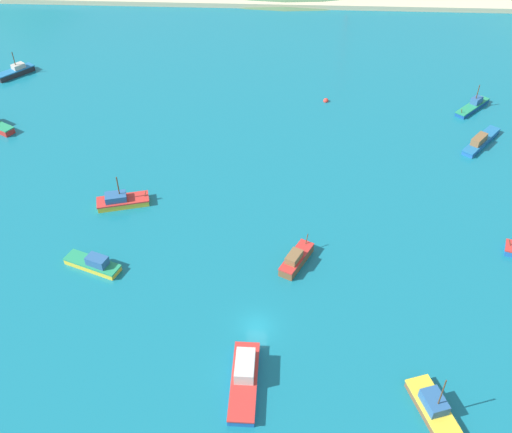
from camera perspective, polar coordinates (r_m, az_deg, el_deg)
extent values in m
cube|color=#146B7F|center=(95.35, 0.99, 3.31)|extent=(260.00, 280.00, 0.50)
cube|color=#1E5BA8|center=(111.53, 21.01, 6.79)|extent=(8.35, 9.84, 0.73)
cube|color=#1E669E|center=(111.30, 21.06, 6.99)|extent=(8.52, 10.04, 0.20)
cube|color=brown|center=(109.81, 20.85, 7.02)|extent=(3.45, 3.81, 1.21)
cube|color=gold|center=(92.49, -12.77, 1.37)|extent=(8.18, 4.77, 0.85)
cube|color=red|center=(92.18, -12.82, 1.62)|extent=(8.34, 4.86, 0.20)
cube|color=#28568C|center=(91.85, -13.47, 1.85)|extent=(3.63, 2.87, 1.05)
cylinder|color=#4C3823|center=(91.78, -10.72, 2.18)|extent=(0.53, 0.26, 1.16)
cylinder|color=#4C3823|center=(90.58, -13.26, 2.94)|extent=(0.20, 0.20, 3.12)
cube|color=#1E5BA8|center=(67.95, -1.15, -15.86)|extent=(2.93, 10.20, 0.85)
cube|color=red|center=(67.51, -1.16, -15.61)|extent=(2.99, 10.40, 0.20)
cube|color=beige|center=(67.52, -1.08, -14.30)|extent=(2.17, 3.99, 1.56)
cube|color=#232328|center=(136.98, -22.33, 12.77)|extent=(6.76, 7.51, 1.06)
cube|color=#1E669E|center=(136.72, -22.39, 13.00)|extent=(6.90, 7.66, 0.20)
cube|color=#B2ADA3|center=(136.85, -22.10, 13.38)|extent=(2.89, 2.99, 0.94)
cylinder|color=#4C3823|center=(135.92, -22.47, 14.00)|extent=(0.19, 0.19, 2.84)
cube|color=brown|center=(80.56, 3.94, -4.24)|extent=(4.85, 6.98, 1.19)
cube|color=red|center=(80.08, 3.96, -3.89)|extent=(4.95, 7.12, 0.20)
cube|color=brown|center=(79.10, 3.71, -3.94)|extent=(2.55, 3.06, 1.01)
cylinder|color=#4C3823|center=(81.64, 4.95, -2.22)|extent=(0.41, 0.67, 1.61)
cube|color=brown|center=(68.37, 17.22, -18.19)|extent=(5.73, 10.00, 0.82)
cube|color=gold|center=(67.95, 17.31, -17.96)|extent=(5.85, 10.20, 0.20)
cube|color=#28568C|center=(67.86, 16.92, -16.84)|extent=(2.94, 3.53, 1.24)
cylinder|color=#4C3823|center=(65.46, 17.63, -15.95)|extent=(0.15, 0.15, 4.09)
cube|color=#14478C|center=(121.95, 20.25, 9.89)|extent=(7.71, 8.11, 0.70)
cube|color=#238C5B|center=(121.75, 20.30, 10.08)|extent=(7.87, 8.27, 0.20)
cube|color=#28568C|center=(122.38, 20.64, 10.52)|extent=(2.65, 2.69, 1.18)
cylinder|color=#4C3823|center=(118.18, 19.34, 9.61)|extent=(0.39, 0.41, 0.97)
cylinder|color=#4C3823|center=(121.13, 20.74, 11.25)|extent=(0.18, 0.18, 2.73)
cylinder|color=#4C3823|center=(88.97, 23.44, -2.38)|extent=(0.53, 0.28, 1.15)
cube|color=gold|center=(83.03, -15.57, -4.56)|extent=(8.13, 4.90, 0.75)
cube|color=#238C5B|center=(82.71, -15.63, -4.32)|extent=(8.29, 4.99, 0.20)
cube|color=#28568C|center=(81.72, -15.17, -4.17)|extent=(3.22, 2.58, 1.22)
sphere|color=red|center=(118.15, 6.80, 11.10)|extent=(1.03, 1.03, 1.03)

